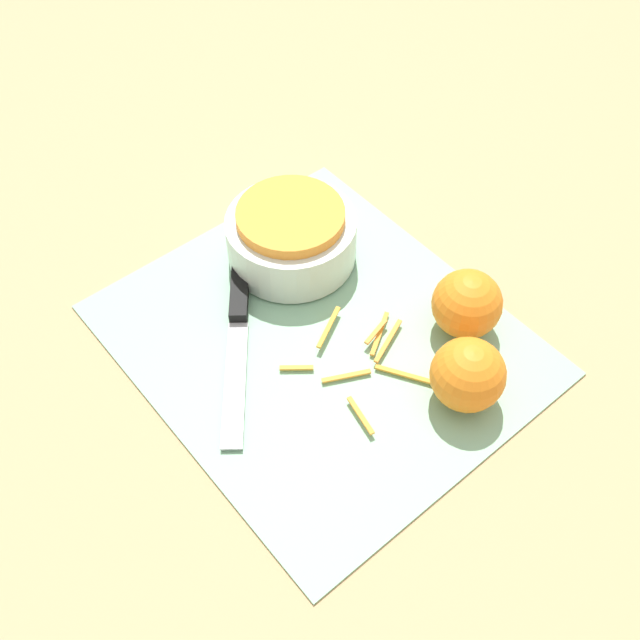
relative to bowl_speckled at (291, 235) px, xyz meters
The scene contains 7 objects.
ground_plane 0.13m from the bowl_speckled, 24.56° to the right, with size 4.00×4.00×0.00m, color tan.
cutting_board 0.13m from the bowl_speckled, 24.56° to the right, with size 0.44×0.38×0.01m.
bowl_speckled is the anchor object (origin of this frame).
knife 0.11m from the bowl_speckled, 72.01° to the right, with size 0.21×0.17×0.02m.
orange_left 0.22m from the bowl_speckled, 20.86° to the left, with size 0.08×0.08×0.08m.
orange_right 0.27m from the bowl_speckled, ahead, with size 0.08×0.08×0.08m.
peel_pile 0.18m from the bowl_speckled, 11.50° to the right, with size 0.14×0.14×0.01m.
Camera 1 is at (0.38, -0.32, 0.66)m, focal length 42.00 mm.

